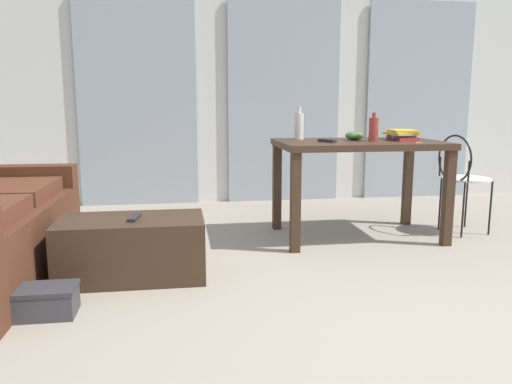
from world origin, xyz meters
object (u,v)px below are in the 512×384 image
Objects in this scene: bottle_near at (299,126)px; tv_remote_on_table at (327,141)px; book_stack at (402,135)px; scissors at (419,143)px; craft_table at (359,155)px; coffee_table at (132,248)px; shoebox at (47,301)px; tv_remote_primary at (135,217)px; wire_chair at (461,172)px; bowl at (354,136)px; bottle_far at (374,129)px.

bottle_near reaches higher than tv_remote_on_table.
scissors is at bearing -89.34° from book_stack.
craft_table is 8.03× the size of tv_remote_on_table.
coffee_table is 0.68m from shoebox.
craft_table reaches higher than tv_remote_primary.
coffee_table is 0.69× the size of craft_table.
book_stack reaches higher than tv_remote_on_table.
bottle_near reaches higher than wire_chair.
book_stack reaches higher than scissors.
coffee_table is at bearing 175.41° from tv_remote_on_table.
coffee_table is 2.36m from book_stack.
tv_remote_primary is at bearing -166.77° from scissors.
scissors reaches higher than craft_table.
wire_chair is (0.90, -0.01, -0.16)m from craft_table.
bottle_far is at bearing -51.74° from bowl.
craft_table is 6.93× the size of tv_remote_primary.
craft_table is at bearing 145.39° from scissors.
shoebox is (-2.26, -1.25, -0.82)m from bottle_far.
tv_remote_on_table is 0.86× the size of tv_remote_primary.
tv_remote_on_table is (-0.40, -0.05, -0.09)m from bottle_far.
shoebox is (-2.15, -1.39, -0.76)m from bowl.
book_stack is at bearing 90.66° from scissors.
bowl is at bearing 35.22° from tv_remote_primary.
tv_remote_on_table is at bearing 165.69° from scissors.
bowl is 1.98m from tv_remote_primary.
bottle_far reaches higher than wire_chair.
tv_remote_on_table is (1.46, 0.65, 0.62)m from coffee_table.
shoebox is (-2.53, -1.02, -0.72)m from scissors.
bowl reaches higher than craft_table.
coffee_table is 2.78m from wire_chair.
tv_remote_on_table reaches higher than tv_remote_primary.
bottle_far is (1.86, 0.71, 0.70)m from coffee_table.
bottle_near is 1.85× the size of bowl.
scissors is at bearing -154.02° from wire_chair.
bottle_far is at bearing 30.17° from tv_remote_primary.
bowl is (0.44, -0.14, -0.08)m from bottle_near.
bottle_near is 0.91× the size of shoebox.
bottle_far is 0.77× the size of book_stack.
bottle_near reaches higher than shoebox.
scissors is at bearing -39.13° from bottle_far.
tv_remote_primary is 0.62× the size of shoebox.
bottle_near is at bearing 169.43° from wire_chair.
book_stack is at bearing -11.17° from bowl.
coffee_table is at bearing -160.16° from book_stack.
bowl is at bearing 32.87° from shoebox.
bowl is 1.27× the size of scissors.
coffee_table is at bearing 53.79° from shoebox.
shoebox is at bearing -152.62° from book_stack.
scissors is at bearing 12.67° from coffee_table.
bowl reaches higher than tv_remote_on_table.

